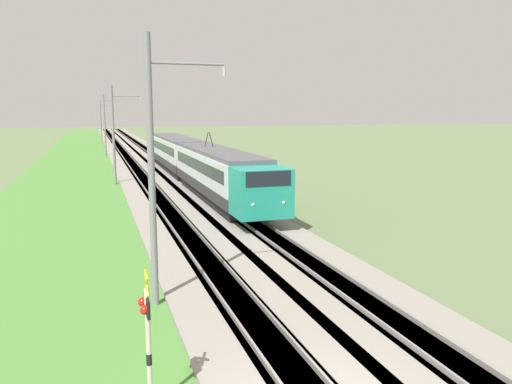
{
  "coord_description": "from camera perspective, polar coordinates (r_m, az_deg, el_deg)",
  "views": [
    {
      "loc": [
        -8.83,
        4.25,
        6.42
      ],
      "look_at": [
        16.16,
        -3.92,
        2.14
      ],
      "focal_mm": 35.0,
      "sensor_mm": 36.0,
      "label": 1
    }
  ],
  "objects": [
    {
      "name": "ballast_adjacent",
      "position": [
        59.72,
        -10.16,
        3.08
      ],
      "size": [
        240.0,
        4.4,
        0.3
      ],
      "color": "gray",
      "rests_on": "ground"
    },
    {
      "name": "ballast_main",
      "position": [
        59.31,
        -13.92,
        2.92
      ],
      "size": [
        240.0,
        4.4,
        0.3
      ],
      "color": "gray",
      "rests_on": "ground"
    },
    {
      "name": "catenary_mast_near",
      "position": [
        16.08,
        -11.66,
        2.32
      ],
      "size": [
        0.22,
        2.56,
        8.78
      ],
      "color": "slate",
      "rests_on": "ground"
    },
    {
      "name": "grass_verge",
      "position": [
        59.2,
        -19.98,
        2.53
      ],
      "size": [
        240.0,
        9.83,
        0.12
      ],
      "color": "#4C8438",
      "rests_on": "ground"
    },
    {
      "name": "catenary_mast_mid",
      "position": [
        44.61,
        -15.91,
        6.34
      ],
      "size": [
        0.22,
        2.56,
        8.56
      ],
      "color": "slate",
      "rests_on": "ground"
    },
    {
      "name": "passenger_train",
      "position": [
        43.62,
        -7.25,
        3.72
      ],
      "size": [
        38.76,
        2.97,
        4.87
      ],
      "rotation": [
        0.0,
        0.0,
        3.14
      ],
      "color": "teal",
      "rests_on": "ground"
    },
    {
      "name": "catenary_mast_distant",
      "position": [
        101.88,
        -17.27,
        7.68
      ],
      "size": [
        0.22,
        2.56,
        8.44
      ],
      "color": "slate",
      "rests_on": "ground"
    },
    {
      "name": "catenary_mast_far",
      "position": [
        73.23,
        -16.86,
        7.36
      ],
      "size": [
        0.22,
        2.56,
        8.72
      ],
      "color": "slate",
      "rests_on": "ground"
    },
    {
      "name": "track_adjacent",
      "position": [
        59.72,
        -10.16,
        3.09
      ],
      "size": [
        240.0,
        1.57,
        0.45
      ],
      "color": "#4C4238",
      "rests_on": "ground"
    },
    {
      "name": "crossing_signal_near",
      "position": [
        10.99,
        -12.32,
        -15.11
      ],
      "size": [
        0.7,
        0.23,
        3.17
      ],
      "rotation": [
        0.0,
        0.0,
        1.57
      ],
      "color": "beige",
      "rests_on": "ground"
    },
    {
      "name": "track_main",
      "position": [
        59.31,
        -13.92,
        2.92
      ],
      "size": [
        240.0,
        1.57,
        0.45
      ],
      "color": "#4C4238",
      "rests_on": "ground"
    }
  ]
}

